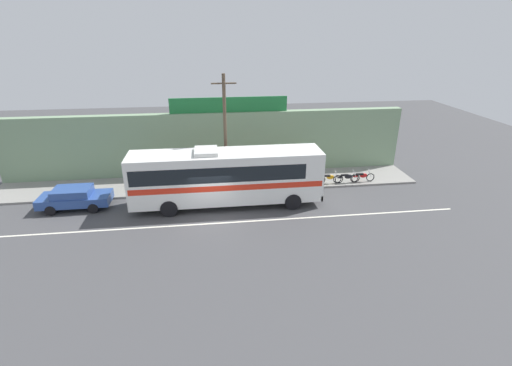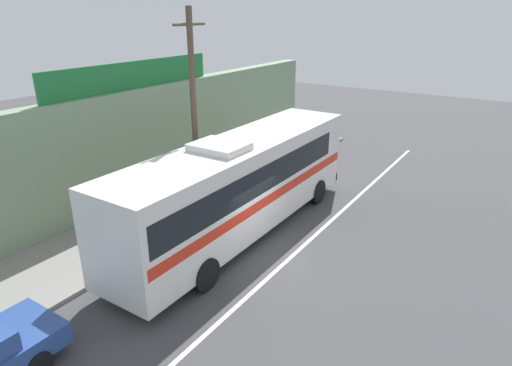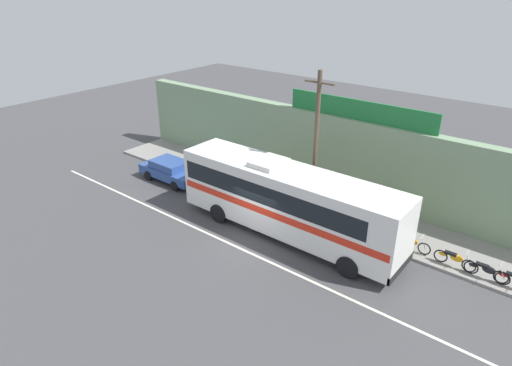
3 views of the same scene
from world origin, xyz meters
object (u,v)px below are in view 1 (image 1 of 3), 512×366
(intercity_bus, at_px, (225,175))
(motorcycle_purple, at_px, (301,179))
(motorcycle_blue, at_px, (362,176))
(motorcycle_orange, at_px, (329,178))
(utility_pole, at_px, (225,133))
(parked_car, at_px, (75,197))
(motorcycle_black, at_px, (347,177))
(pedestrian_by_curb, at_px, (284,167))

(intercity_bus, xyz_separation_m, motorcycle_purple, (5.51, 2.37, -1.50))
(motorcycle_blue, bearing_deg, motorcycle_orange, -179.84)
(utility_pole, xyz_separation_m, motorcycle_orange, (7.37, 0.10, -3.63))
(intercity_bus, relative_size, parked_car, 2.77)
(utility_pole, relative_size, motorcycle_orange, 4.27)
(utility_pole, height_order, motorcycle_black, utility_pole)
(parked_car, relative_size, motorcycle_orange, 2.35)
(parked_car, bearing_deg, utility_pole, 8.44)
(parked_car, height_order, motorcycle_purple, parked_car)
(motorcycle_purple, bearing_deg, pedestrian_by_curb, 134.16)
(motorcycle_black, bearing_deg, motorcycle_purple, 177.31)
(utility_pole, height_order, motorcycle_purple, utility_pole)
(motorcycle_purple, xyz_separation_m, motorcycle_black, (3.39, -0.16, 0.00))
(motorcycle_blue, bearing_deg, pedestrian_by_curb, 168.13)
(parked_car, relative_size, utility_pole, 0.55)
(intercity_bus, height_order, motorcycle_blue, intercity_bus)
(utility_pole, height_order, motorcycle_blue, utility_pole)
(utility_pole, xyz_separation_m, pedestrian_by_curb, (4.27, 1.28, -3.08))
(motorcycle_purple, height_order, pedestrian_by_curb, pedestrian_by_curb)
(motorcycle_orange, height_order, motorcycle_black, same)
(motorcycle_blue, bearing_deg, parked_car, -175.49)
(motorcycle_orange, distance_m, motorcycle_purple, 2.06)
(parked_car, distance_m, motorcycle_blue, 19.58)
(motorcycle_black, bearing_deg, parked_car, -175.37)
(motorcycle_purple, height_order, motorcycle_black, same)
(utility_pole, distance_m, motorcycle_blue, 10.51)
(parked_car, relative_size, motorcycle_black, 2.30)
(motorcycle_orange, xyz_separation_m, motorcycle_black, (1.33, -0.05, 0.00))
(intercity_bus, distance_m, motorcycle_black, 9.29)
(parked_car, height_order, motorcycle_black, parked_car)
(utility_pole, xyz_separation_m, motorcycle_purple, (5.31, 0.21, -3.63))
(motorcycle_blue, relative_size, pedestrian_by_curb, 1.11)
(motorcycle_blue, height_order, motorcycle_orange, same)
(intercity_bus, relative_size, motorcycle_black, 6.38)
(intercity_bus, distance_m, motorcycle_purple, 6.18)
(utility_pole, distance_m, motorcycle_black, 9.43)
(motorcycle_blue, distance_m, motorcycle_black, 1.17)
(intercity_bus, distance_m, parked_car, 9.58)
(motorcycle_orange, bearing_deg, pedestrian_by_curb, 159.09)
(motorcycle_purple, distance_m, motorcycle_black, 3.39)
(intercity_bus, bearing_deg, motorcycle_orange, 16.62)
(parked_car, relative_size, pedestrian_by_curb, 2.58)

